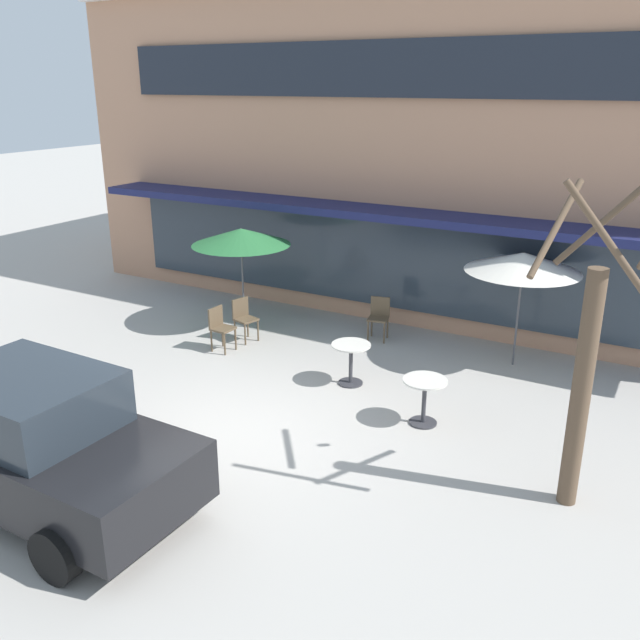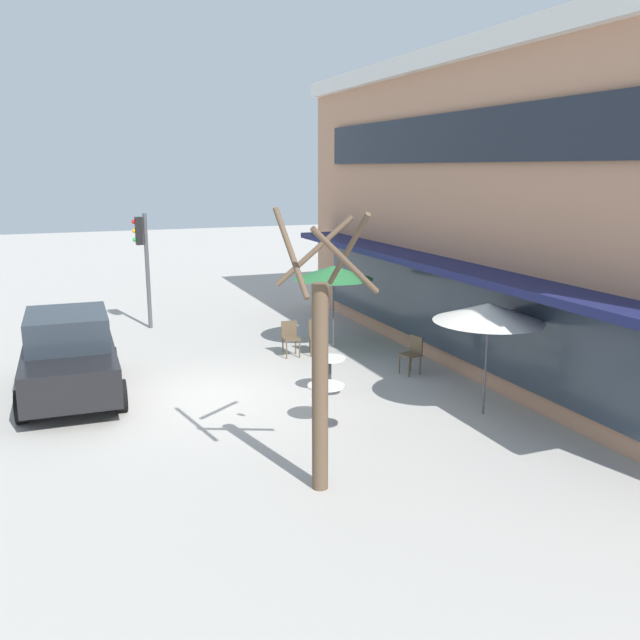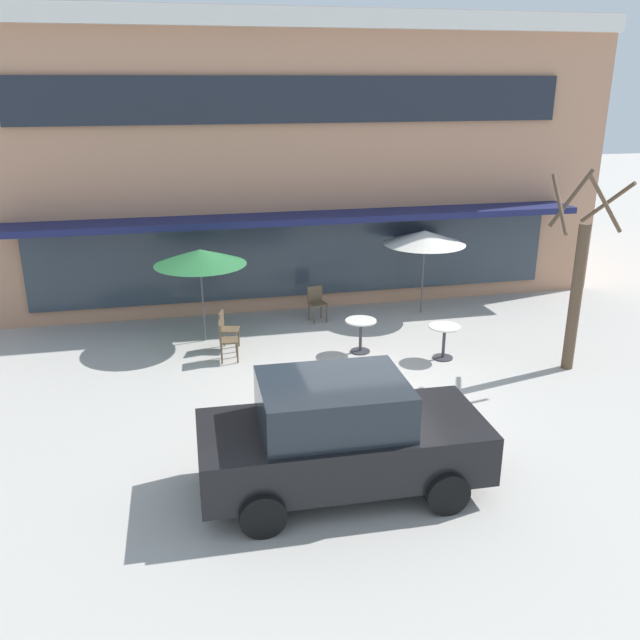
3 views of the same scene
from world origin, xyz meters
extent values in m
plane|color=#ADA8A0|center=(0.00, 0.00, 0.00)|extent=(80.00, 80.00, 0.00)
cube|color=tan|center=(0.00, 10.00, 3.72)|extent=(17.04, 8.00, 7.43)
cube|color=silver|center=(0.00, 5.88, 7.18)|extent=(17.04, 0.24, 0.44)
cube|color=#191E4C|center=(0.00, 5.45, 2.55)|extent=(14.48, 1.10, 0.16)
cube|color=#1E232D|center=(0.00, 5.94, 5.35)|extent=(13.63, 0.10, 1.10)
cube|color=#2D3842|center=(0.00, 5.94, 1.35)|extent=(13.63, 0.10, 1.90)
cylinder|color=#333338|center=(0.72, 2.66, 0.01)|extent=(0.44, 0.44, 0.03)
cylinder|color=#333338|center=(0.72, 2.66, 0.38)|extent=(0.07, 0.07, 0.70)
cylinder|color=silver|center=(0.72, 2.66, 0.74)|extent=(0.70, 0.70, 0.03)
cylinder|color=#333338|center=(2.40, 1.90, 0.01)|extent=(0.44, 0.44, 0.03)
cylinder|color=#333338|center=(2.40, 1.90, 0.38)|extent=(0.07, 0.07, 0.70)
cylinder|color=silver|center=(2.40, 1.90, 0.74)|extent=(0.70, 0.70, 0.03)
cylinder|color=#4C4C51|center=(-2.67, 4.14, 1.10)|extent=(0.04, 0.04, 2.20)
cone|color=#286B38|center=(-2.67, 4.14, 2.03)|extent=(2.10, 2.10, 0.35)
cylinder|color=#4C4C51|center=(3.03, 4.95, 1.10)|extent=(0.04, 0.04, 2.20)
cone|color=silver|center=(3.03, 4.95, 2.03)|extent=(2.10, 2.10, 0.35)
cylinder|color=brown|center=(0.42, 4.75, 0.23)|extent=(0.04, 0.04, 0.45)
cylinder|color=brown|center=(0.09, 4.67, 0.23)|extent=(0.04, 0.04, 0.45)
cylinder|color=brown|center=(0.35, 5.08, 0.23)|extent=(0.04, 0.04, 0.45)
cylinder|color=brown|center=(0.02, 5.00, 0.23)|extent=(0.04, 0.04, 0.45)
cube|color=brown|center=(0.22, 4.87, 0.47)|extent=(0.48, 0.48, 0.04)
cube|color=brown|center=(0.18, 5.05, 0.69)|extent=(0.40, 0.13, 0.40)
cylinder|color=brown|center=(-1.92, 3.59, 0.23)|extent=(0.04, 0.04, 0.45)
cylinder|color=brown|center=(-2.02, 3.27, 0.23)|extent=(0.04, 0.04, 0.45)
cylinder|color=brown|center=(-2.25, 3.69, 0.23)|extent=(0.04, 0.04, 0.45)
cylinder|color=brown|center=(-2.34, 3.36, 0.23)|extent=(0.04, 0.04, 0.45)
cube|color=brown|center=(-2.13, 3.48, 0.47)|extent=(0.49, 0.49, 0.04)
cube|color=brown|center=(-2.31, 3.53, 0.69)|extent=(0.15, 0.40, 0.40)
cylinder|color=brown|center=(-2.03, 2.96, 0.23)|extent=(0.04, 0.04, 0.45)
cylinder|color=brown|center=(-2.05, 2.63, 0.23)|extent=(0.04, 0.04, 0.45)
cylinder|color=brown|center=(-2.37, 2.98, 0.23)|extent=(0.04, 0.04, 0.45)
cylinder|color=brown|center=(-2.39, 2.64, 0.23)|extent=(0.04, 0.04, 0.45)
cube|color=brown|center=(-2.21, 2.80, 0.47)|extent=(0.42, 0.42, 0.04)
cube|color=brown|center=(-2.39, 2.81, 0.69)|extent=(0.06, 0.40, 0.40)
cube|color=black|center=(-1.02, -2.48, 0.70)|extent=(4.24, 1.89, 0.76)
cube|color=#232B33|center=(-1.17, -2.48, 1.42)|extent=(2.13, 1.64, 0.68)
cylinder|color=black|center=(0.30, -1.61, 0.32)|extent=(0.64, 0.23, 0.64)
cylinder|color=black|center=(0.26, -3.41, 0.32)|extent=(0.64, 0.23, 0.64)
cylinder|color=black|center=(-2.31, -1.55, 0.32)|extent=(0.64, 0.23, 0.64)
cylinder|color=black|center=(-2.34, -3.35, 0.32)|extent=(0.64, 0.23, 0.64)
cylinder|color=brown|center=(4.78, 0.84, 1.56)|extent=(0.24, 0.24, 3.11)
cylinder|color=brown|center=(5.32, 1.00, 3.48)|extent=(0.41, 1.15, 0.99)
cylinder|color=brown|center=(4.69, 1.30, 3.55)|extent=(1.00, 0.26, 1.12)
cylinder|color=brown|center=(4.24, 0.96, 3.50)|extent=(0.34, 1.16, 1.04)
cylinder|color=brown|center=(4.84, 0.39, 3.57)|extent=(0.97, 0.22, 1.18)
cylinder|color=#47474C|center=(-6.75, -0.08, 1.70)|extent=(0.12, 0.12, 3.40)
cube|color=black|center=(-6.75, -0.26, 2.90)|extent=(0.26, 0.20, 0.80)
sphere|color=red|center=(-6.75, -0.39, 3.17)|extent=(0.13, 0.13, 0.13)
sphere|color=gold|center=(-6.75, -0.39, 2.91)|extent=(0.13, 0.13, 0.13)
sphere|color=green|center=(-6.75, -0.39, 2.65)|extent=(0.13, 0.13, 0.13)
camera|label=1|loc=(5.69, -7.22, 5.13)|focal=38.00mm
camera|label=2|loc=(13.48, -2.59, 4.69)|focal=38.00mm
camera|label=3|loc=(-3.26, -10.98, 5.80)|focal=38.00mm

